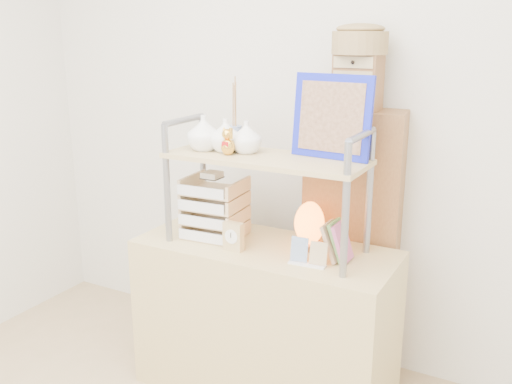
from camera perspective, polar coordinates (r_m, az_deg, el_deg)
room_shell at (r=1.77m, az=-11.57°, el=15.32°), size 3.42×3.41×2.61m
desk at (r=2.78m, az=0.87°, el=-12.66°), size 1.20×0.50×0.75m
cabinet at (r=2.86m, az=9.51°, el=-5.40°), size 0.48×0.30×1.35m
hutch at (r=2.53m, az=0.02°, el=4.37°), size 0.90×0.34×0.78m
letter_tray at (r=2.71m, az=-4.29°, el=-1.90°), size 0.28×0.26×0.32m
salt_lamp at (r=2.58m, az=5.36°, el=-3.26°), size 0.14×0.13×0.22m
desk_clock at (r=2.56m, az=-2.28°, el=-4.46°), size 0.09×0.05×0.13m
postcard_stand at (r=2.42m, az=5.20°, el=-6.54°), size 0.16×0.05×0.11m
drawer_chest at (r=2.66m, az=10.14°, el=10.71°), size 0.20×0.16×0.25m
woven_basket at (r=2.66m, az=10.34°, el=14.48°), size 0.25×0.25×0.10m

